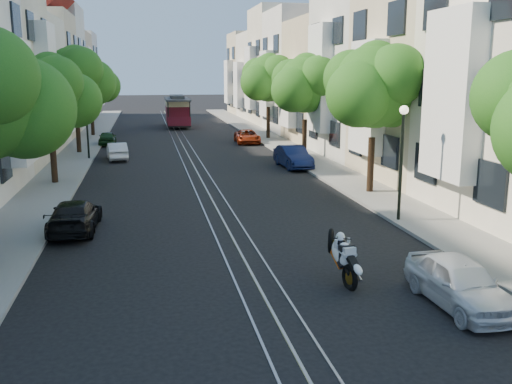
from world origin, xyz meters
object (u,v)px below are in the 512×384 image
tree_w_d (91,82)px  parked_car_e_far (247,137)px  tree_e_c (306,86)px  lamp_east (402,146)px  lamp_west (86,115)px  cable_car (177,110)px  parked_car_w_mid (117,151)px  sportbike_rider (342,255)px  parked_car_e_near (460,282)px  parked_car_w_far (107,138)px  tree_e_b (375,88)px  tree_w_c (76,78)px  parked_car_w_near (75,216)px  parked_car_e_mid (293,157)px  tree_e_d (269,79)px  tree_w_b (50,94)px

tree_w_d → parked_car_e_far: (12.15, -7.39, -4.07)m
tree_e_c → lamp_east: size_ratio=1.57×
lamp_west → cable_car: bearing=72.4°
cable_car → parked_car_e_far: 15.61m
lamp_west → parked_car_w_mid: size_ratio=1.27×
sportbike_rider → parked_car_w_mid: size_ratio=0.56×
parked_car_e_near → tree_w_d: bearing=105.1°
sportbike_rider → parked_car_w_far: sportbike_rider is taller
tree_e_b → tree_w_d: 30.60m
tree_w_c → parked_car_w_near: 20.54m
tree_w_c → cable_car: tree_w_c is taller
parked_car_e_mid → parked_car_w_far: size_ratio=1.23×
parked_car_w_mid → tree_e_d: bearing=-149.0°
parked_car_e_mid → parked_car_e_far: 11.90m
tree_e_c → parked_car_w_mid: (-11.81, 1.85, -4.06)m
parked_car_e_mid → tree_w_c: bearing=143.6°
tree_e_c → tree_w_c: bearing=160.9°
parked_car_w_far → tree_e_b: bearing=121.7°
lamp_east → tree_e_c: bearing=86.6°
tree_e_c → parked_car_w_near: size_ratio=1.71×
tree_w_d → cable_car: size_ratio=0.87×
cable_car → lamp_east: bearing=-81.1°
tree_w_b → parked_car_w_far: bearing=84.3°
lamp_west → sportbike_rider: bearing=-70.1°
tree_w_c → cable_car: (7.64, 18.51, -3.36)m
lamp_west → parked_car_w_mid: 2.90m
tree_e_c → tree_e_b: bearing=-90.0°
tree_w_c → parked_car_w_mid: size_ratio=2.16×
tree_e_d → cable_car: (-6.76, 12.51, -3.16)m
parked_car_e_mid → parked_car_e_far: size_ratio=1.01×
tree_w_b → parked_car_w_far: tree_w_b is taller
tree_w_c → lamp_east: tree_w_c is taller
tree_w_d → parked_car_w_far: size_ratio=2.10×
parked_car_e_near → parked_car_w_far: parked_car_e_near is taller
tree_w_c → parked_car_w_mid: bearing=-50.6°
tree_e_d → parked_car_e_mid: 14.98m
tree_e_c → parked_car_w_far: (-12.86, 9.49, -4.07)m
parked_car_e_near → parked_car_e_far: bearing=87.6°
tree_e_c → parked_car_e_far: size_ratio=1.71×
lamp_east → parked_car_e_near: lamp_east is taller
lamp_west → cable_car: size_ratio=0.55×
tree_w_b → parked_car_w_mid: 9.12m
tree_e_c → sportbike_rider: 22.34m
tree_w_d → parked_car_w_near: bearing=-86.5°
tree_w_c → parked_car_w_mid: 6.09m
sportbike_rider → parked_car_w_near: (-7.44, 6.47, -0.21)m
tree_w_b → sportbike_rider: tree_w_b is taller
tree_w_b → tree_w_c: tree_w_c is taller
tree_w_c → sportbike_rider: size_ratio=3.87×
tree_w_d → parked_car_e_near: (11.54, -39.42, -4.01)m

